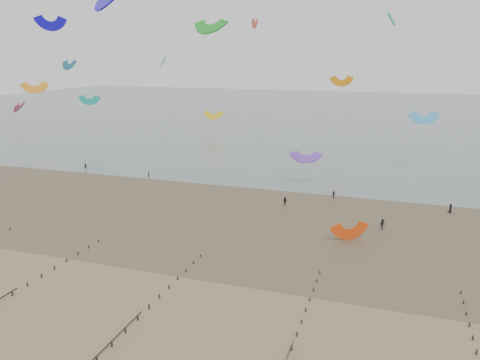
{
  "coord_description": "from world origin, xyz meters",
  "views": [
    {
      "loc": [
        30.13,
        -47.95,
        29.56
      ],
      "look_at": [
        4.98,
        28.0,
        8.0
      ],
      "focal_mm": 35.0,
      "sensor_mm": 36.0,
      "label": 1
    }
  ],
  "objects": [
    {
      "name": "kites_airborne",
      "position": [
        -6.26,
        84.57,
        23.6
      ],
      "size": [
        244.87,
        125.17,
        40.38
      ],
      "color": "#3596D8",
      "rests_on": "ground"
    },
    {
      "name": "sea_and_shore",
      "position": [
        -4.08,
        34.4,
        0.01
      ],
      "size": [
        500.0,
        665.0,
        0.03
      ],
      "color": "#475654",
      "rests_on": "ground"
    },
    {
      "name": "ground",
      "position": [
        0.0,
        0.0,
        0.0
      ],
      "size": [
        500.0,
        500.0,
        0.0
      ],
      "primitive_type": "plane",
      "color": "brown",
      "rests_on": "ground"
    },
    {
      "name": "kitesurfers",
      "position": [
        29.73,
        45.07,
        0.88
      ],
      "size": [
        104.77,
        22.11,
        1.89
      ],
      "color": "black",
      "rests_on": "ground"
    },
    {
      "name": "grounded_kite",
      "position": [
        24.63,
        25.96,
        0.0
      ],
      "size": [
        7.22,
        6.85,
        3.14
      ],
      "primitive_type": null,
      "rotation": [
        1.54,
        0.0,
        0.58
      ],
      "color": "#E8420E",
      "rests_on": "ground"
    },
    {
      "name": "kitesurfer_lead",
      "position": [
        -26.5,
        51.17,
        0.77
      ],
      "size": [
        0.67,
        0.59,
        1.55
      ],
      "primitive_type": "imported",
      "rotation": [
        0.0,
        0.0,
        2.66
      ],
      "color": "black",
      "rests_on": "ground"
    }
  ]
}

